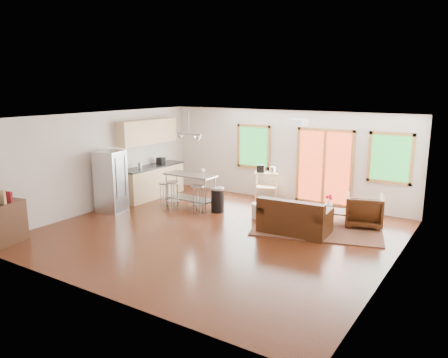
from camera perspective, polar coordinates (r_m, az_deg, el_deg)
The scene contains 29 objects.
floor at distance 9.96m, azimuth -0.94°, elevation -7.13°, with size 7.50×7.00×0.02m, color #3B180C.
ceiling at distance 9.43m, azimuth -1.00°, elevation 8.08°, with size 7.50×7.00×0.02m, color white.
back_wall at distance 12.63m, azimuth 7.95°, elevation 3.01°, with size 7.50×0.02×2.60m, color silver.
left_wall at distance 12.08m, azimuth -15.97°, elevation 2.25°, with size 0.02×7.00×2.60m, color silver.
right_wall at distance 8.19m, azimuth 21.48°, elevation -2.69°, with size 0.02×7.00×2.60m, color silver.
front_wall at distance 7.06m, azimuth -17.10°, elevation -4.66°, with size 7.50×0.02×2.60m, color silver.
window_left at distance 13.00m, azimuth 3.88°, elevation 4.25°, with size 1.10×0.05×1.30m.
french_doors at distance 12.17m, azimuth 12.94°, elevation 1.52°, with size 1.60×0.05×2.10m.
window_right at distance 11.64m, azimuth 20.91°, elevation 2.56°, with size 1.10×0.05×1.30m.
rug at distance 10.64m, azimuth 12.18°, elevation -5.99°, with size 2.89×2.22×0.03m, color #516137.
loveseat at distance 9.99m, azimuth 9.15°, elevation -5.22°, with size 1.60×0.98×0.82m.
coffee_table at distance 10.76m, azimuth 13.83°, elevation -4.23°, with size 0.99×0.71×0.36m.
armchair at distance 10.82m, azimuth 17.84°, elevation -3.73°, with size 0.83×0.78×0.85m, color black.
ottoman at distance 11.09m, azimuth 10.88°, elevation -4.30°, with size 0.54×0.54×0.36m, color black.
pouf at distance 11.05m, azimuth 4.74°, elevation -4.14°, with size 0.43×0.43×0.38m, color beige.
vase at distance 10.66m, azimuth 13.50°, elevation -3.15°, with size 0.27×0.27×0.35m.
book at distance 10.44m, azimuth 13.08°, elevation -3.32°, with size 0.22×0.03×0.30m, color maroon.
cabinets at distance 13.12m, azimuth -9.51°, elevation 1.65°, with size 0.64×2.24×2.30m.
refrigerator at distance 11.84m, azimuth -14.55°, elevation -0.30°, with size 0.75×0.73×1.61m.
island at distance 11.90m, azimuth -4.41°, elevation -0.73°, with size 1.46×0.60×0.92m.
cup at distance 11.95m, azimuth -2.79°, elevation 1.18°, with size 0.12×0.09×0.12m, color white.
bar_stool_a at distance 12.25m, azimuth -7.80°, elevation -1.22°, with size 0.35×0.35×0.63m.
bar_stool_b at distance 11.78m, azimuth -6.72°, elevation -1.25°, with size 0.46×0.46×0.76m.
bar_stool_c at distance 11.41m, azimuth -3.38°, elevation -1.75°, with size 0.40×0.40×0.73m.
trash_can at distance 11.49m, azimuth -0.85°, elevation -2.71°, with size 0.47×0.47×0.66m.
kitchen_cart at distance 12.67m, azimuth 5.48°, elevation 0.36°, with size 0.79×0.66×1.03m.
bookshelf at distance 10.22m, azimuth -26.99°, elevation -5.20°, with size 0.59×1.06×1.18m.
ceiling_flush at distance 9.19m, azimuth 9.51°, elevation 7.32°, with size 0.35×0.35×0.12m, color white.
pendant_light at distance 11.81m, azimuth -4.60°, elevation 5.39°, with size 0.80×0.18×0.79m.
Camera 1 is at (5.24, -7.81, 3.27)m, focal length 35.00 mm.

